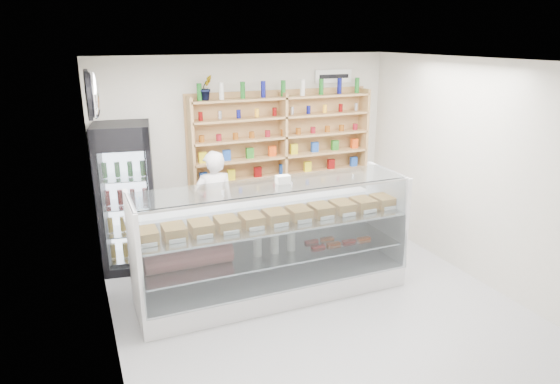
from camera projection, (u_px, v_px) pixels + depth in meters
name	position (u px, v px, depth m)	size (l,w,h in m)	color
room	(327.00, 198.00, 5.31)	(5.00, 5.00, 5.00)	#A9A9AE
display_counter	(272.00, 264.00, 6.09)	(3.26, 0.97, 1.42)	white
shop_worker	(214.00, 206.00, 6.93)	(0.57, 0.38, 1.57)	white
drinks_cooler	(127.00, 197.00, 6.62)	(0.81, 0.80, 1.98)	black
wall_shelving	(283.00, 137.00, 7.49)	(2.84, 0.28, 1.33)	tan
potted_plant	(206.00, 88.00, 6.83)	(0.19, 0.15, 0.34)	#1E6626
security_mirror	(93.00, 95.00, 5.24)	(0.15, 0.50, 0.50)	silver
wall_sign	(333.00, 76.00, 7.69)	(0.62, 0.03, 0.20)	white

